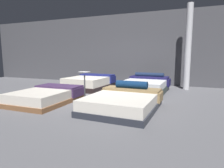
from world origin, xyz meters
The scene contains 8 objects.
ground_plane centered at (0.00, 0.00, -0.01)m, with size 18.00×18.00×0.02m, color #5B5B60.
showroom_back_wall centered at (0.00, 3.38, 1.75)m, with size 18.00×0.06×3.50m, color #47474C.
bed_0 centered at (-1.22, -1.50, 0.20)m, with size 1.50×2.04×0.43m.
bed_1 centered at (1.16, -1.41, 0.21)m, with size 1.77×2.20×0.67m.
bed_2 centered at (-1.22, 1.21, 0.26)m, with size 1.75×2.12×0.57m.
bed_3 centered at (1.18, 1.35, 0.25)m, with size 1.75×2.23×0.70m.
price_sign centered at (0.00, -1.37, 0.36)m, with size 0.28×0.24×0.95m.
support_pillar centered at (2.68, 2.50, 1.75)m, with size 0.25×0.25×3.50m, color silver.
Camera 1 is at (2.61, -5.97, 1.35)m, focal length 30.18 mm.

